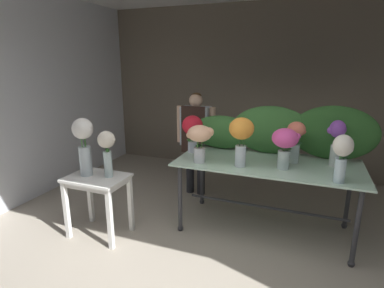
# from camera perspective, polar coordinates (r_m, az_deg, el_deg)

# --- Properties ---
(ground_plane) EXTENTS (8.56, 8.56, 0.00)m
(ground_plane) POSITION_cam_1_polar(r_m,az_deg,el_deg) (4.26, 7.51, -12.84)
(ground_plane) COLOR #9E9384
(wall_back) EXTENTS (5.93, 0.12, 2.98)m
(wall_back) POSITION_cam_1_polar(r_m,az_deg,el_deg) (5.71, 12.80, 9.74)
(wall_back) COLOR #706656
(wall_back) RESTS_ON ground
(wall_left) EXTENTS (0.12, 4.01, 2.98)m
(wall_left) POSITION_cam_1_polar(r_m,az_deg,el_deg) (5.31, -24.97, 8.35)
(wall_left) COLOR silver
(wall_left) RESTS_ON ground
(display_table_glass) EXTENTS (2.07, 0.99, 0.87)m
(display_table_glass) POSITION_cam_1_polar(r_m,az_deg,el_deg) (3.68, 13.78, -5.06)
(display_table_glass) COLOR #B0D7C0
(display_table_glass) RESTS_ON ground
(side_table_white) EXTENTS (0.67, 0.49, 0.73)m
(side_table_white) POSITION_cam_1_polar(r_m,az_deg,el_deg) (3.69, -17.26, -7.49)
(side_table_white) COLOR white
(side_table_white) RESTS_ON ground
(florist) EXTENTS (0.60, 0.24, 1.56)m
(florist) POSITION_cam_1_polar(r_m,az_deg,el_deg) (4.55, 0.67, 1.98)
(florist) COLOR #232328
(florist) RESTS_ON ground
(foliage_backdrop) EXTENTS (2.25, 0.28, 0.64)m
(foliage_backdrop) POSITION_cam_1_polar(r_m,az_deg,el_deg) (3.92, 15.95, 2.23)
(foliage_backdrop) COLOR #387033
(foliage_backdrop) RESTS_ON display_table_glass
(vase_ivory_dahlias) EXTENTS (0.18, 0.18, 0.47)m
(vase_ivory_dahlias) POSITION_cam_1_polar(r_m,az_deg,el_deg) (3.20, 26.27, -1.74)
(vase_ivory_dahlias) COLOR silver
(vase_ivory_dahlias) RESTS_ON display_table_glass
(vase_crimson_tulips) EXTENTS (0.29, 0.26, 0.47)m
(vase_crimson_tulips) POSITION_cam_1_polar(r_m,az_deg,el_deg) (3.84, 0.14, 2.88)
(vase_crimson_tulips) COLOR silver
(vase_crimson_tulips) RESTS_ON display_table_glass
(vase_peach_freesia) EXTENTS (0.32, 0.28, 0.43)m
(vase_peach_freesia) POSITION_cam_1_polar(r_m,az_deg,el_deg) (3.45, 1.51, 1.12)
(vase_peach_freesia) COLOR silver
(vase_peach_freesia) RESTS_ON display_table_glass
(vase_sunset_roses) EXTENTS (0.27, 0.27, 0.55)m
(vase_sunset_roses) POSITION_cam_1_polar(r_m,az_deg,el_deg) (3.34, 9.18, 1.78)
(vase_sunset_roses) COLOR silver
(vase_sunset_roses) RESTS_ON display_table_glass
(vase_coral_snapdragons) EXTENTS (0.21, 0.20, 0.48)m
(vase_coral_snapdragons) POSITION_cam_1_polar(r_m,az_deg,el_deg) (3.63, 18.82, 1.12)
(vase_coral_snapdragons) COLOR silver
(vase_coral_snapdragons) RESTS_ON display_table_glass
(vase_fuchsia_ranunculus) EXTENTS (0.29, 0.28, 0.45)m
(vase_fuchsia_ranunculus) POSITION_cam_1_polar(r_m,az_deg,el_deg) (3.38, 16.95, 0.16)
(vase_fuchsia_ranunculus) COLOR silver
(vase_fuchsia_ranunculus) RESTS_ON display_table_glass
(vase_violet_lilies) EXTENTS (0.20, 0.17, 0.52)m
(vase_violet_lilies) POSITION_cam_1_polar(r_m,az_deg,el_deg) (3.68, 25.37, 0.89)
(vase_violet_lilies) COLOR silver
(vase_violet_lilies) RESTS_ON display_table_glass
(vase_white_roses_tall) EXTENTS (0.25, 0.23, 0.66)m
(vase_white_roses_tall) POSITION_cam_1_polar(r_m,az_deg,el_deg) (3.62, -19.55, 0.31)
(vase_white_roses_tall) COLOR silver
(vase_white_roses_tall) RESTS_ON side_table_white
(vase_cream_lisianthus_tall) EXTENTS (0.19, 0.19, 0.53)m
(vase_cream_lisianthus_tall) POSITION_cam_1_polar(r_m,az_deg,el_deg) (3.51, -15.57, -0.82)
(vase_cream_lisianthus_tall) COLOR silver
(vase_cream_lisianthus_tall) RESTS_ON side_table_white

